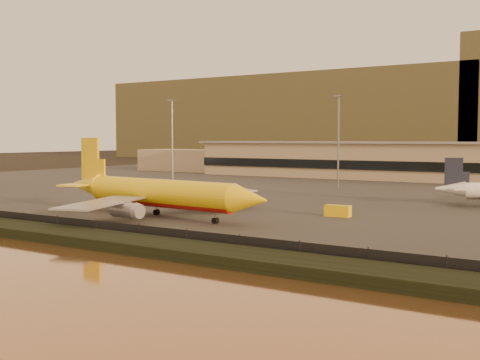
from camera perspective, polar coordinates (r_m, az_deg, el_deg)
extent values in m
plane|color=black|center=(92.81, -5.04, -4.67)|extent=(900.00, 900.00, 0.00)
cube|color=black|center=(80.13, -12.56, -5.62)|extent=(320.00, 7.00, 1.40)
cube|color=#2D2D2D|center=(177.17, 14.17, -0.63)|extent=(320.00, 220.00, 0.20)
cube|color=black|center=(82.86, -10.60, -4.86)|extent=(300.00, 0.05, 2.20)
cube|color=tan|center=(205.43, 16.88, 1.65)|extent=(160.00, 22.00, 12.00)
cube|color=black|center=(194.74, 15.97, 1.25)|extent=(160.00, 0.60, 3.00)
cube|color=gray|center=(205.29, 16.92, 3.40)|extent=(164.00, 24.00, 0.60)
cube|color=tan|center=(252.11, -4.10, 1.86)|extent=(50.00, 18.00, 9.00)
cylinder|color=slate|center=(183.90, -6.45, 3.56)|extent=(0.50, 0.50, 25.00)
cube|color=slate|center=(184.26, -6.48, 7.52)|extent=(2.20, 2.20, 0.40)
cylinder|color=slate|center=(166.23, 9.31, 3.50)|extent=(0.50, 0.50, 25.00)
cube|color=slate|center=(166.62, 9.36, 7.87)|extent=(2.20, 2.20, 0.40)
cube|color=brown|center=(456.96, 7.39, 5.64)|extent=(260.00, 160.00, 55.00)
cylinder|color=yellow|center=(104.74, -7.48, -1.18)|extent=(32.22, 7.28, 4.61)
cylinder|color=#B7130A|center=(104.82, -7.47, -1.62)|extent=(31.25, 6.20, 3.60)
cone|color=yellow|center=(92.26, 0.92, -1.84)|extent=(6.58, 5.12, 4.61)
cone|color=yellow|center=(119.66, -14.24, -0.46)|extent=(8.35, 5.27, 4.61)
cube|color=yellow|center=(118.68, -14.02, 1.96)|extent=(4.89, 0.78, 8.08)
cube|color=yellow|center=(121.17, -12.01, -0.21)|extent=(5.79, 5.76, 0.28)
cube|color=yellow|center=(115.43, -15.50, -0.47)|extent=(5.32, 5.28, 0.28)
cube|color=gray|center=(114.36, -3.42, -1.13)|extent=(14.55, 20.62, 0.28)
cylinder|color=gray|center=(110.79, -3.57, -1.95)|extent=(5.52, 2.98, 2.54)
cube|color=gray|center=(97.27, -12.98, -2.12)|extent=(11.83, 20.91, 0.28)
cylinder|color=gray|center=(97.66, -10.79, -2.81)|extent=(5.52, 2.98, 2.54)
cylinder|color=black|center=(96.97, -2.35, -3.87)|extent=(1.08, 0.89, 1.02)
cylinder|color=slate|center=(96.90, -2.35, -3.55)|extent=(0.18, 0.18, 2.08)
cylinder|color=black|center=(106.12, -9.53, -3.24)|extent=(1.08, 0.89, 1.02)
cylinder|color=slate|center=(106.05, -9.53, -2.95)|extent=(0.18, 0.18, 2.08)
cylinder|color=black|center=(108.96, -7.92, -3.03)|extent=(1.08, 0.89, 1.02)
cylinder|color=slate|center=(108.90, -7.92, -2.76)|extent=(0.18, 0.18, 2.08)
cone|color=white|center=(130.90, 19.28, -0.80)|extent=(6.64, 5.13, 3.26)
cube|color=#1A1E2F|center=(130.75, 19.60, 0.76)|extent=(3.44, 1.52, 5.70)
cube|color=white|center=(134.28, 19.66, -0.59)|extent=(3.41, 3.25, 0.20)
cube|color=white|center=(127.84, 20.05, -0.82)|extent=(4.48, 4.46, 0.20)
cube|color=yellow|center=(107.01, 9.26, -2.91)|extent=(4.59, 2.32, 2.00)
cube|color=white|center=(134.95, -2.07, -1.54)|extent=(3.66, 2.20, 1.54)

